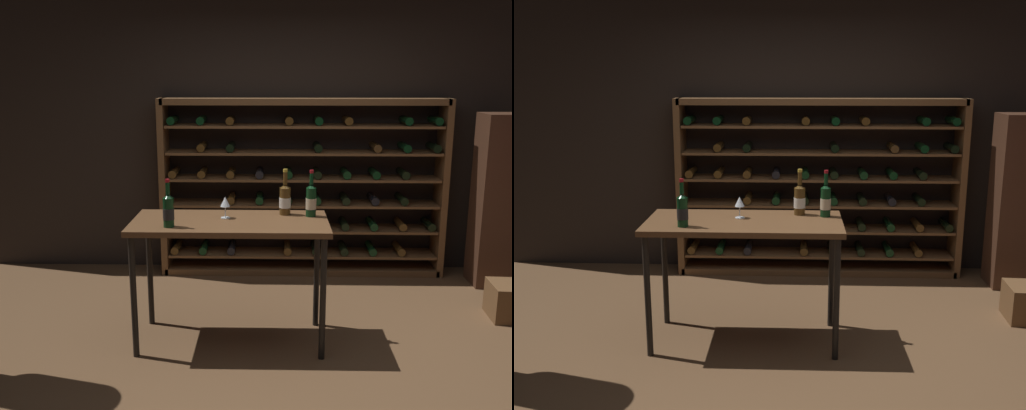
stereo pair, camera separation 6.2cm
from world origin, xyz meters
TOP-DOWN VIEW (x-y plane):
  - ground_plane at (0.00, 0.00)m, footprint 10.28×10.28m
  - back_wall at (0.00, 2.14)m, footprint 5.92×0.10m
  - wine_rack at (0.22, 1.93)m, footprint 2.73×0.32m
  - tasting_table at (-0.37, 0.40)m, footprint 1.40×0.65m
  - display_cabinet at (2.02, 1.65)m, footprint 0.44×0.36m
  - wine_bottle_green_slim at (0.21, 0.53)m, footprint 0.08×0.08m
  - wine_bottle_red_label at (-0.78, 0.21)m, footprint 0.08×0.08m
  - wine_bottle_gold_foil at (0.02, 0.59)m, footprint 0.09×0.09m
  - wine_glass_stemmed_right at (-0.41, 0.47)m, footprint 0.07×0.07m

SIDE VIEW (x-z plane):
  - ground_plane at x=0.00m, z-range 0.00..0.00m
  - display_cabinet at x=2.02m, z-range 0.00..1.59m
  - tasting_table at x=-0.37m, z-range 0.37..1.28m
  - wine_rack at x=0.22m, z-range -0.01..1.70m
  - wine_glass_stemmed_right at x=-0.41m, z-range 0.95..1.11m
  - wine_bottle_red_label at x=-0.78m, z-range 0.87..1.20m
  - wine_bottle_gold_foil at x=0.02m, z-range 0.86..1.21m
  - wine_bottle_green_slim at x=0.21m, z-range 0.87..1.21m
  - back_wall at x=0.00m, z-range 0.00..2.63m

